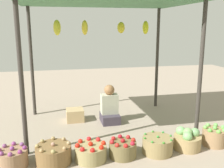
# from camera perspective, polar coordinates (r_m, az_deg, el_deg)

# --- Properties ---
(ground_plane) EXTENTS (14.00, 14.00, 0.00)m
(ground_plane) POSITION_cam_1_polar(r_m,az_deg,el_deg) (5.26, -1.30, -8.89)
(ground_plane) COLOR gray
(market_stall_structure) EXTENTS (3.18, 2.20, 2.38)m
(market_stall_structure) POSITION_cam_1_polar(r_m,az_deg,el_deg) (4.91, -1.51, 15.53)
(market_stall_structure) COLOR #38332D
(market_stall_structure) RESTS_ON ground
(vendor_person) EXTENTS (0.36, 0.44, 0.78)m
(vendor_person) POSITION_cam_1_polar(r_m,az_deg,el_deg) (5.29, -0.54, -5.33)
(vendor_person) COLOR #3C3540
(vendor_person) RESTS_ON ground
(basket_purple_onions) EXTENTS (0.41, 0.41, 0.30)m
(basket_purple_onions) POSITION_cam_1_polar(r_m,az_deg,el_deg) (4.00, -21.09, -14.98)
(basket_purple_onions) COLOR #906D4F
(basket_purple_onions) RESTS_ON ground
(basket_potatoes) EXTENTS (0.51, 0.51, 0.31)m
(basket_potatoes) POSITION_cam_1_polar(r_m,az_deg,el_deg) (3.94, -12.81, -14.84)
(basket_potatoes) COLOR brown
(basket_potatoes) RESTS_ON ground
(basket_red_tomatoes) EXTENTS (0.47, 0.47, 0.29)m
(basket_red_tomatoes) POSITION_cam_1_polar(r_m,az_deg,el_deg) (3.93, -4.73, -14.80)
(basket_red_tomatoes) COLOR #978958
(basket_red_tomatoes) RESTS_ON ground
(basket_red_apples) EXTENTS (0.41, 0.41, 0.29)m
(basket_red_apples) POSITION_cam_1_polar(r_m,az_deg,el_deg) (4.01, 2.39, -14.12)
(basket_red_apples) COLOR brown
(basket_red_apples) RESTS_ON ground
(basket_green_chilies) EXTENTS (0.47, 0.47, 0.29)m
(basket_green_chilies) POSITION_cam_1_polar(r_m,az_deg,el_deg) (4.17, 10.04, -13.17)
(basket_green_chilies) COLOR olive
(basket_green_chilies) RESTS_ON ground
(basket_cabbages) EXTENTS (0.44, 0.44, 0.35)m
(basket_cabbages) POSITION_cam_1_polar(r_m,az_deg,el_deg) (4.40, 16.31, -11.79)
(basket_cabbages) COLOR #A38857
(basket_cabbages) RESTS_ON ground
(basket_green_apples) EXTENTS (0.38, 0.38, 0.34)m
(basket_green_apples) POSITION_cam_1_polar(r_m,az_deg,el_deg) (4.67, 21.66, -10.75)
(basket_green_apples) COLOR #9B7952
(basket_green_apples) RESTS_ON ground
(wooden_crate_near_vendor) EXTENTS (0.35, 0.34, 0.25)m
(wooden_crate_near_vendor) POSITION_cam_1_polar(r_m,az_deg,el_deg) (5.47, -8.18, -6.79)
(wooden_crate_near_vendor) COLOR tan
(wooden_crate_near_vendor) RESTS_ON ground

